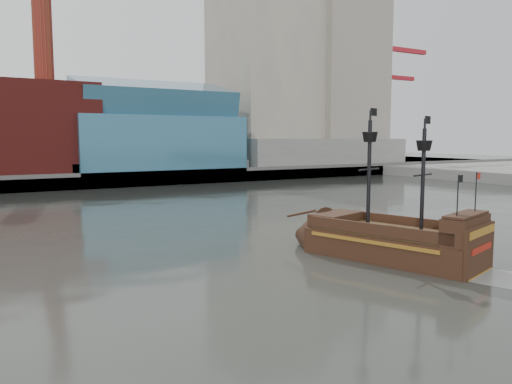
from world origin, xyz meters
TOP-DOWN VIEW (x-y plane):
  - ground at (0.00, 0.00)m, footprint 400.00×400.00m
  - promenade_far at (0.00, 92.00)m, footprint 220.00×60.00m
  - seawall at (0.00, 62.50)m, footprint 220.00×1.00m
  - skyline at (5.21, 84.56)m, footprint 149.00×45.00m
  - crane_a at (78.63, 82.00)m, footprint 22.50×4.00m
  - crane_b at (88.23, 92.00)m, footprint 19.10×4.00m
  - pirate_ship at (3.59, 4.05)m, footprint 8.27×15.04m

SIDE VIEW (x-z plane):
  - ground at x=0.00m, z-range 0.00..0.00m
  - pirate_ship at x=3.59m, z-range -4.42..6.37m
  - promenade_far at x=0.00m, z-range 0.00..2.00m
  - seawall at x=0.00m, z-range 0.00..2.60m
  - crane_b at x=88.23m, z-range 2.45..28.70m
  - crane_a at x=78.63m, z-range 2.99..35.24m
  - skyline at x=5.21m, z-range -6.45..55.55m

